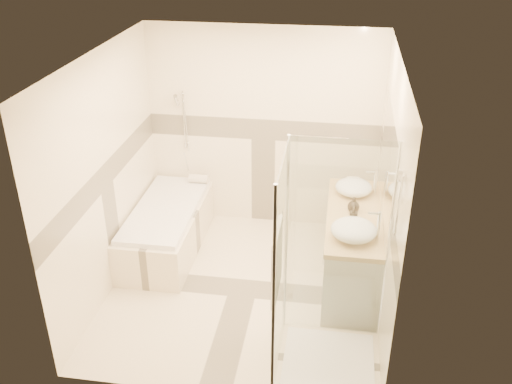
# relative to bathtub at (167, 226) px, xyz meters

# --- Properties ---
(room) EXTENTS (2.82, 3.02, 2.52)m
(room) POSITION_rel_bathtub_xyz_m (1.08, -0.64, 0.95)
(room) COLOR beige
(room) RESTS_ON ground
(bathtub) EXTENTS (0.75, 1.70, 0.56)m
(bathtub) POSITION_rel_bathtub_xyz_m (0.00, 0.00, 0.00)
(bathtub) COLOR beige
(bathtub) RESTS_ON ground
(vanity) EXTENTS (0.58, 1.62, 0.85)m
(vanity) POSITION_rel_bathtub_xyz_m (2.15, -0.35, 0.12)
(vanity) COLOR white
(vanity) RESTS_ON ground
(shower_enclosure) EXTENTS (0.96, 0.93, 2.04)m
(shower_enclosure) POSITION_rel_bathtub_xyz_m (1.86, -1.62, 0.20)
(shower_enclosure) COLOR beige
(shower_enclosure) RESTS_ON ground
(vessel_sink_near) EXTENTS (0.40, 0.40, 0.16)m
(vessel_sink_near) POSITION_rel_bathtub_xyz_m (2.13, 0.10, 0.62)
(vessel_sink_near) COLOR white
(vessel_sink_near) RESTS_ON vanity
(vessel_sink_far) EXTENTS (0.44, 0.44, 0.18)m
(vessel_sink_far) POSITION_rel_bathtub_xyz_m (2.13, -0.82, 0.63)
(vessel_sink_far) COLOR white
(vessel_sink_far) RESTS_ON vanity
(faucet_near) EXTENTS (0.12, 0.03, 0.29)m
(faucet_near) POSITION_rel_bathtub_xyz_m (2.35, 0.10, 0.71)
(faucet_near) COLOR silver
(faucet_near) RESTS_ON vanity
(faucet_far) EXTENTS (0.12, 0.03, 0.30)m
(faucet_far) POSITION_rel_bathtub_xyz_m (2.34, -0.82, 0.72)
(faucet_far) COLOR silver
(faucet_far) RESTS_ON vanity
(amenity_bottle_a) EXTENTS (0.08, 0.08, 0.17)m
(amenity_bottle_a) POSITION_rel_bathtub_xyz_m (2.13, -0.52, 0.63)
(amenity_bottle_a) COLOR black
(amenity_bottle_a) RESTS_ON vanity
(amenity_bottle_b) EXTENTS (0.15, 0.15, 0.16)m
(amenity_bottle_b) POSITION_rel_bathtub_xyz_m (2.13, -0.30, 0.62)
(amenity_bottle_b) COLOR black
(amenity_bottle_b) RESTS_ON vanity
(folded_towels) EXTENTS (0.15, 0.23, 0.07)m
(folded_towels) POSITION_rel_bathtub_xyz_m (2.13, 0.27, 0.58)
(folded_towels) COLOR white
(folded_towels) RESTS_ON vanity
(rolled_towel) EXTENTS (0.23, 0.11, 0.11)m
(rolled_towel) POSITION_rel_bathtub_xyz_m (0.23, 0.68, 0.31)
(rolled_towel) COLOR white
(rolled_towel) RESTS_ON bathtub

